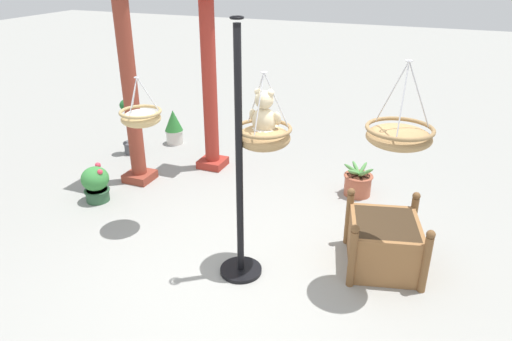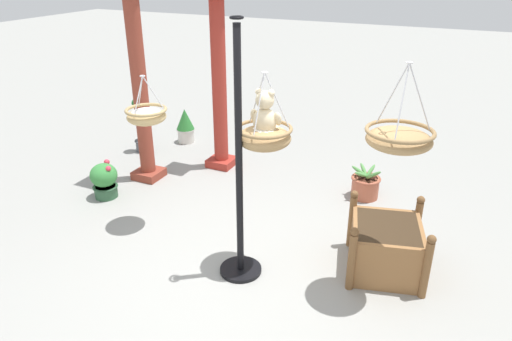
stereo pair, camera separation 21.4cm
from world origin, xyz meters
TOP-DOWN VIEW (x-y plane):
  - ground_plane at (0.00, 0.00)m, footprint 40.00×40.00m
  - display_pole_central at (-0.12, -0.01)m, footprint 0.44×0.44m
  - hanging_basket_with_teddy at (0.03, 0.24)m, footprint 0.55×0.55m
  - teddy_bear at (0.03, 0.26)m, footprint 0.32×0.27m
  - hanging_basket_left_high at (-1.51, 0.44)m, footprint 0.47×0.47m
  - hanging_basket_right_low at (1.28, 0.28)m, footprint 0.59×0.59m
  - greenhouse_pillar_left at (-1.62, 2.33)m, footprint 0.41×0.41m
  - greenhouse_pillar_right at (-2.40, 1.47)m, footprint 0.41×0.41m
  - wooden_planter_box at (1.24, 0.66)m, footprint 0.96×1.02m
  - potted_plant_fern_front at (-2.69, 2.97)m, footprint 0.32×0.32m
  - potted_plant_flowering_red at (-2.56, 0.72)m, footprint 0.37×0.37m
  - potted_plant_tall_leafy at (0.69, 2.21)m, footprint 0.43×0.41m
  - potted_plant_bushy_green at (-3.13, 2.30)m, footprint 0.26×0.26m

SIDE VIEW (x-z plane):
  - ground_plane at x=0.00m, z-range 0.00..0.00m
  - potted_plant_tall_leafy at x=0.69m, z-range -0.04..0.41m
  - potted_plant_flowering_red at x=-2.56m, z-range 0.00..0.51m
  - wooden_planter_box at x=1.24m, z-range -0.06..0.64m
  - potted_plant_fern_front at x=-2.69m, z-range 0.01..0.62m
  - potted_plant_bushy_green at x=-3.13m, z-range -0.06..0.88m
  - display_pole_central at x=-0.12m, z-range -0.47..2.12m
  - greenhouse_pillar_left at x=-1.62m, z-range -0.05..2.61m
  - hanging_basket_left_high at x=-1.51m, z-range 1.13..1.69m
  - greenhouse_pillar_right at x=-2.40m, z-range -0.05..2.94m
  - hanging_basket_with_teddy at x=0.03m, z-range 1.09..1.84m
  - hanging_basket_right_low at x=1.28m, z-range 1.25..2.01m
  - teddy_bear at x=0.03m, z-range 1.44..1.89m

